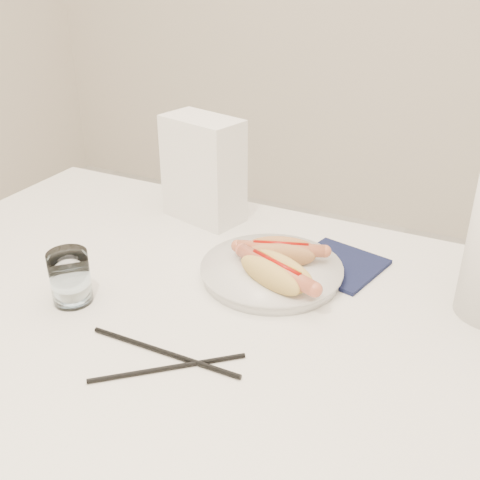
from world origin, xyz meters
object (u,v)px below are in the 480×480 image
at_px(hotdog_left, 281,252).
at_px(napkin_box, 203,169).
at_px(water_glass, 70,277).
at_px(table, 199,335).
at_px(hotdog_right, 276,272).
at_px(plate, 271,273).

height_order(hotdog_left, napkin_box, napkin_box).
bearing_deg(water_glass, hotdog_left, 41.86).
distance_m(table, water_glass, 0.22).
bearing_deg(hotdog_right, hotdog_left, 129.58).
distance_m(plate, napkin_box, 0.29).
height_order(hotdog_right, napkin_box, napkin_box).
bearing_deg(napkin_box, hotdog_left, -16.34).
bearing_deg(hotdog_right, plate, 143.57).
bearing_deg(plate, table, -119.21).
height_order(table, napkin_box, napkin_box).
relative_size(table, water_glass, 13.80).
xyz_separation_m(table, plate, (0.07, 0.13, 0.07)).
height_order(hotdog_left, water_glass, water_glass).
bearing_deg(table, hotdog_right, 40.48).
xyz_separation_m(table, hotdog_right, (0.10, 0.08, 0.10)).
distance_m(plate, hotdog_right, 0.06).
height_order(plate, hotdog_left, hotdog_left).
bearing_deg(water_glass, napkin_box, 84.86).
xyz_separation_m(hotdog_right, napkin_box, (-0.25, 0.20, 0.07)).
bearing_deg(plate, hotdog_right, -58.76).
relative_size(table, hotdog_right, 7.44).
bearing_deg(table, napkin_box, 117.52).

